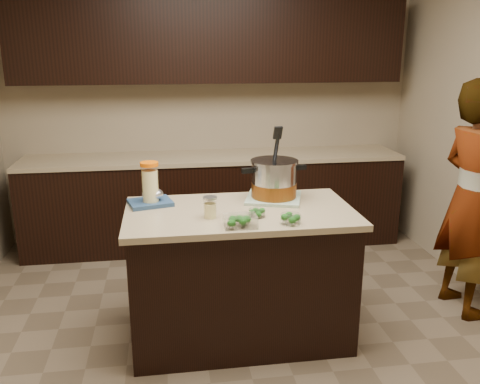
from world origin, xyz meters
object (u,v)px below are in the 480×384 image
Objects in this scene: island at (240,274)px; stock_pot at (274,181)px; person at (472,199)px; lemonade_pitcher at (150,186)px.

stock_pot reaches higher than island.
person is (1.44, -0.07, -0.17)m from stock_pot.
island is 3.18× the size of stock_pot.
person reaches higher than lemonade_pitcher.
lemonade_pitcher is 0.17× the size of person.
person is (2.26, -0.06, -0.18)m from lemonade_pitcher.
person reaches higher than island.
stock_pot is 0.83m from lemonade_pitcher.
lemonade_pitcher is at bearing 173.72° from stock_pot.
lemonade_pitcher reaches higher than island.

